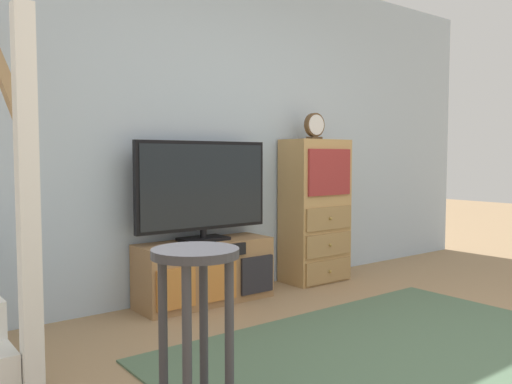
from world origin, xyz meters
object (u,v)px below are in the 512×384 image
(television, at_px, (203,188))
(bar_stool_near, at_px, (196,299))
(media_console, at_px, (205,272))
(desk_clock, at_px, (315,126))
(side_cabinet, at_px, (315,211))

(television, bearing_deg, bar_stool_near, -122.67)
(television, relative_size, bar_stool_near, 1.47)
(media_console, bearing_deg, bar_stool_near, -123.05)
(media_console, distance_m, television, 0.64)
(media_console, bearing_deg, desk_clock, -0.24)
(television, xyz_separation_m, desk_clock, (1.12, -0.03, 0.50))
(media_console, distance_m, desk_clock, 1.60)
(television, distance_m, bar_stool_near, 1.97)
(bar_stool_near, bearing_deg, side_cabinet, 36.35)
(media_console, xyz_separation_m, desk_clock, (1.12, -0.00, 1.14))
(bar_stool_near, bearing_deg, television, 57.33)
(side_cabinet, bearing_deg, television, 179.32)
(desk_clock, xyz_separation_m, bar_stool_near, (-2.17, -1.61, -0.82))
(desk_clock, bearing_deg, television, 178.54)
(bar_stool_near, bearing_deg, desk_clock, 36.49)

